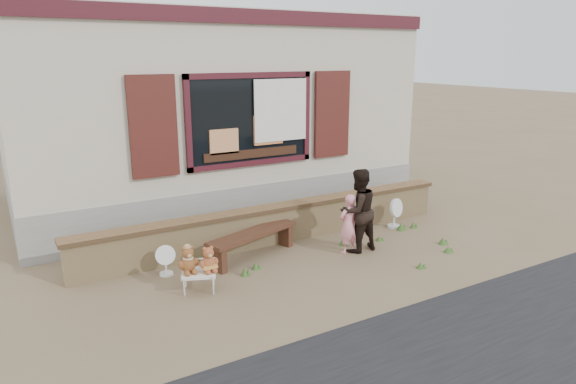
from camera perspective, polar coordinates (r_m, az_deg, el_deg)
ground at (r=8.35m, az=2.09°, el=-7.57°), size 80.00×80.00×0.00m
shopfront at (r=11.81m, az=-9.67°, el=8.95°), size 8.04×5.13×4.00m
brick_wall at (r=9.04m, az=-1.28°, el=-3.47°), size 7.10×0.36×0.67m
bench at (r=8.37m, az=-3.94°, el=-5.19°), size 1.75×0.88×0.44m
folding_chair at (r=7.34m, az=-9.89°, el=-8.89°), size 0.59×0.56×0.29m
teddy_bear_left at (r=7.26m, az=-11.08°, el=-7.30°), size 0.36×0.34×0.40m
teddy_bear_right at (r=7.25m, az=-8.85°, el=-7.31°), size 0.34×0.32×0.37m
child at (r=8.53m, az=6.73°, el=-3.54°), size 0.40×0.29×1.02m
adult at (r=8.58m, az=7.79°, el=-2.05°), size 0.71×0.56×1.41m
fan_left at (r=7.94m, az=-13.45°, el=-7.35°), size 0.31×0.20×0.48m
fan_right at (r=9.98m, az=11.75°, el=-2.29°), size 0.37×0.24×0.58m
grass_tufts at (r=9.02m, az=10.62°, el=-5.66°), size 3.85×1.65×0.15m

